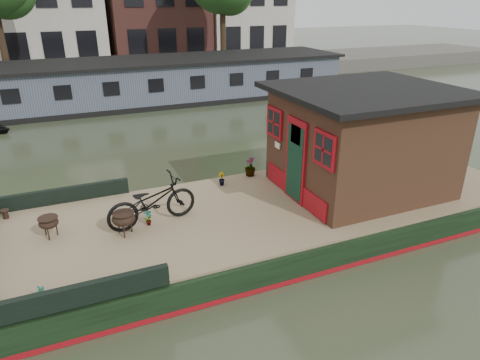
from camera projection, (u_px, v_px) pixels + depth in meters
name	position (u px, v px, depth m)	size (l,w,h in m)	color
ground	(276.00, 228.00, 9.93)	(120.00, 120.00, 0.00)	#323924
houseboat_hull	(223.00, 229.00, 9.34)	(14.01, 4.02, 0.60)	black
houseboat_deck	(277.00, 204.00, 9.68)	(11.80, 3.80, 0.05)	#866C53
bow_bulwark	(31.00, 242.00, 7.78)	(3.00, 4.00, 0.35)	black
cabin	(362.00, 139.00, 9.97)	(4.00, 3.50, 2.42)	#342314
bicycle	(152.00, 202.00, 8.61)	(0.65, 1.87, 0.98)	black
potted_plant_a	(148.00, 218.00, 8.66)	(0.18, 0.12, 0.34)	#9C3E2C
potted_plant_b	(221.00, 179.00, 10.53)	(0.18, 0.14, 0.33)	brown
potted_plant_d	(250.00, 166.00, 11.04)	(0.28, 0.28, 0.50)	#9B302A
potted_plant_e	(42.00, 296.00, 6.41)	(0.17, 0.12, 0.33)	#A54E30
brazier_front	(124.00, 223.00, 8.30)	(0.44, 0.44, 0.47)	black
brazier_rear	(49.00, 227.00, 8.21)	(0.39, 0.39, 0.43)	black
bollard_port	(5.00, 214.00, 8.95)	(0.17, 0.17, 0.19)	black
far_houseboat	(147.00, 83.00, 21.38)	(20.40, 4.40, 2.11)	#4D5767
quay	(127.00, 74.00, 27.08)	(60.00, 6.00, 0.90)	#47443F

